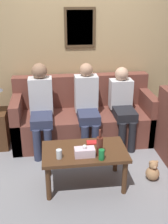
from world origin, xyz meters
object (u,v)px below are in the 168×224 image
coffee_table (85,155)px  wine_bottle (100,146)px  drinking_glass (59,154)px  couch_main (83,119)px  person_middle (87,103)px  person_left (41,104)px  person_right (123,103)px  teddy_bear (153,171)px

coffee_table → wine_bottle: 0.28m
wine_bottle → drinking_glass: wine_bottle is taller
couch_main → drinking_glass: size_ratio=20.19×
drinking_glass → person_middle: person_middle is taller
person_left → person_right: size_ratio=1.09×
coffee_table → person_right: 1.27m
wine_bottle → drinking_glass: size_ratio=3.01×
coffee_table → person_middle: (0.17, 0.99, 0.28)m
couch_main → person_left: (-0.64, -0.21, 0.36)m
drinking_glass → person_right: person_right is taller
coffee_table → person_right: person_right is taller
couch_main → person_right: bearing=-16.2°
wine_bottle → person_right: (0.56, 1.15, 0.04)m
drinking_glass → teddy_bear: 1.25m
coffee_table → person_right: bearing=55.1°
person_left → person_right: person_left is taller
teddy_bear → person_middle: bearing=124.7°
couch_main → wine_bottle: 1.34m
couch_main → person_middle: bearing=-80.1°
couch_main → teddy_bear: size_ratio=7.87×
person_right → drinking_glass: bearing=-131.3°
coffee_table → person_middle: person_middle is taller
couch_main → teddy_bear: (0.73, -1.21, -0.23)m
person_middle → person_right: (0.55, 0.03, -0.04)m
teddy_bear → drinking_glass: bearing=-174.2°
coffee_table → person_left: size_ratio=0.78×
teddy_bear → wine_bottle: bearing=-171.3°
couch_main → coffee_table: 1.20m
wine_bottle → teddy_bear: wine_bottle is taller
person_right → couch_main: bearing=163.8°
person_middle → person_right: size_ratio=1.08×
person_right → teddy_bear: (0.15, -1.04, -0.53)m
wine_bottle → teddy_bear: (0.71, 0.11, -0.48)m
drinking_glass → person_left: (-0.20, 1.12, 0.17)m
coffee_table → person_left: bearing=117.4°
drinking_glass → person_middle: (0.47, 1.13, 0.15)m
coffee_table → person_right: size_ratio=0.86×
person_right → coffee_table: bearing=-124.9°
coffee_table → wine_bottle: (0.16, -0.13, 0.19)m
person_middle → person_left: bearing=-179.3°
person_left → person_middle: 0.68m
person_left → coffee_table: bearing=-62.6°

